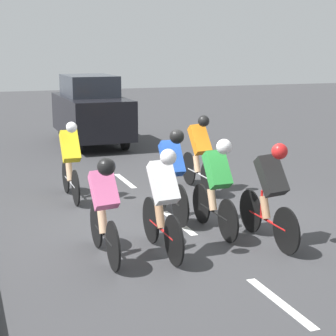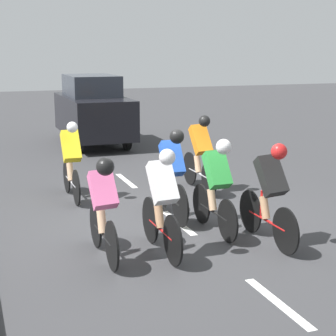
{
  "view_description": "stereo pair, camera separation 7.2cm",
  "coord_description": "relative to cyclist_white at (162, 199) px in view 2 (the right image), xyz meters",
  "views": [
    {
      "loc": [
        3.29,
        8.54,
        2.88
      ],
      "look_at": [
        0.18,
        0.19,
        0.95
      ],
      "focal_mm": 60.0,
      "sensor_mm": 36.0,
      "label": 1
    },
    {
      "loc": [
        3.23,
        8.57,
        2.88
      ],
      "look_at": [
        0.18,
        0.19,
        0.95
      ],
      "focal_mm": 60.0,
      "sensor_mm": 36.0,
      "label": 2
    }
  ],
  "objects": [
    {
      "name": "cyclist_green",
      "position": [
        -1.1,
        -0.59,
        0.01
      ],
      "size": [
        0.32,
        1.66,
        1.54
      ],
      "color": "black",
      "rests_on": "ground"
    },
    {
      "name": "cyclist_white",
      "position": [
        0.0,
        0.0,
        0.0
      ],
      "size": [
        0.34,
        1.66,
        1.56
      ],
      "color": "black",
      "rests_on": "ground"
    },
    {
      "name": "cyclist_orange",
      "position": [
        -1.92,
        -3.13,
        0.01
      ],
      "size": [
        0.35,
        1.71,
        1.58
      ],
      "color": "black",
      "rests_on": "ground"
    },
    {
      "name": "ground_plane",
      "position": [
        -0.74,
        -1.49,
        -0.81
      ],
      "size": [
        60.0,
        60.0,
        0.0
      ],
      "primitive_type": "plane",
      "color": "#38383A"
    },
    {
      "name": "lane_stripe_far",
      "position": [
        -0.74,
        -4.51,
        -0.81
      ],
      "size": [
        0.12,
        1.4,
        0.01
      ],
      "primitive_type": "cube",
      "color": "white",
      "rests_on": "ground"
    },
    {
      "name": "cyclist_yellow",
      "position": [
        0.65,
        -3.37,
        -0.02
      ],
      "size": [
        0.32,
        1.67,
        1.54
      ],
      "color": "black",
      "rests_on": "ground"
    },
    {
      "name": "cyclist_blue",
      "position": [
        -0.7,
        -1.52,
        0.02
      ],
      "size": [
        0.33,
        1.7,
        1.58
      ],
      "color": "black",
      "rests_on": "ground"
    },
    {
      "name": "support_car",
      "position": [
        -1.12,
        -9.41,
        0.22
      ],
      "size": [
        1.7,
        3.89,
        2.06
      ],
      "color": "black",
      "rests_on": "ground"
    },
    {
      "name": "cyclist_black",
      "position": [
        -1.63,
        0.12,
        0.01
      ],
      "size": [
        0.36,
        1.73,
        1.56
      ],
      "color": "black",
      "rests_on": "ground"
    },
    {
      "name": "lane_stripe_near",
      "position": [
        -0.74,
        1.89,
        -0.81
      ],
      "size": [
        0.12,
        1.4,
        0.01
      ],
      "primitive_type": "cube",
      "color": "white",
      "rests_on": "ground"
    },
    {
      "name": "lane_stripe_mid",
      "position": [
        -0.74,
        -1.31,
        -0.81
      ],
      "size": [
        0.12,
        1.4,
        0.01
      ],
      "primitive_type": "cube",
      "color": "white",
      "rests_on": "ground"
    },
    {
      "name": "cyclist_pink",
      "position": [
        0.81,
        -0.09,
        -0.02
      ],
      "size": [
        0.35,
        1.62,
        1.49
      ],
      "color": "black",
      "rests_on": "ground"
    }
  ]
}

